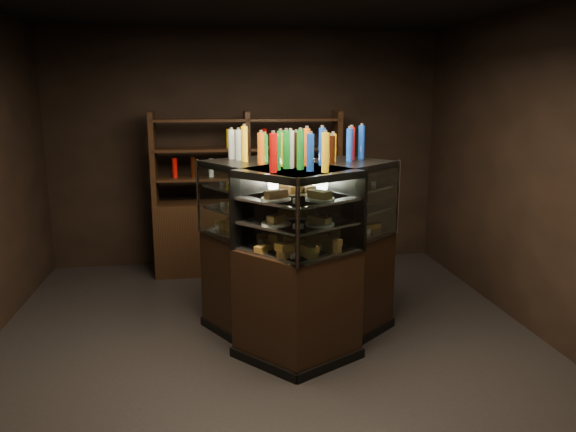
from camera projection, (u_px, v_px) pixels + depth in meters
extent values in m
plane|color=black|center=(267.00, 338.00, 5.18)|extent=(5.00, 5.00, 0.00)
cube|color=black|center=(246.00, 149.00, 7.28)|extent=(5.00, 0.02, 3.00)
cube|color=black|center=(324.00, 261.00, 2.44)|extent=(5.00, 0.02, 3.00)
cube|color=black|center=(534.00, 172.00, 5.20)|extent=(0.02, 5.00, 3.00)
cube|color=black|center=(318.00, 291.00, 5.03)|extent=(1.56, 1.50, 0.95)
cube|color=black|center=(317.00, 336.00, 5.13)|extent=(1.61, 1.54, 0.08)
cube|color=black|center=(319.00, 168.00, 4.80)|extent=(1.56, 1.50, 0.06)
cube|color=silver|center=(318.00, 239.00, 4.93)|extent=(1.48, 1.42, 0.02)
cube|color=silver|center=(319.00, 215.00, 4.88)|extent=(1.48, 1.42, 0.02)
cube|color=silver|center=(319.00, 192.00, 4.84)|extent=(1.48, 1.42, 0.02)
cube|color=white|center=(354.00, 209.00, 4.62)|extent=(1.09, 0.96, 0.67)
cylinder|color=silver|center=(398.00, 197.00, 5.17)|extent=(0.03, 0.03, 0.69)
cylinder|color=silver|center=(298.00, 224.00, 4.10)|extent=(0.03, 0.03, 0.69)
cube|color=black|center=(277.00, 291.00, 5.04)|extent=(1.36, 1.61, 0.95)
cube|color=black|center=(277.00, 336.00, 5.13)|extent=(1.40, 1.66, 0.08)
cube|color=black|center=(276.00, 168.00, 4.80)|extent=(1.36, 1.61, 0.06)
cube|color=silver|center=(277.00, 239.00, 4.94)|extent=(1.28, 1.53, 0.02)
cube|color=silver|center=(277.00, 214.00, 4.89)|extent=(1.28, 1.53, 0.02)
cube|color=silver|center=(277.00, 192.00, 4.85)|extent=(1.28, 1.53, 0.02)
cube|color=white|center=(241.00, 208.00, 4.64)|extent=(0.74, 1.25, 0.67)
cylinder|color=silver|center=(298.00, 224.00, 4.10)|extent=(0.03, 0.03, 0.69)
cylinder|color=silver|center=(198.00, 196.00, 5.20)|extent=(0.03, 0.03, 0.69)
cube|color=gold|center=(275.00, 250.00, 4.45)|extent=(0.19, 0.19, 0.06)
cube|color=gold|center=(289.00, 246.00, 4.58)|extent=(0.19, 0.19, 0.06)
cube|color=gold|center=(303.00, 242.00, 4.71)|extent=(0.19, 0.19, 0.06)
cube|color=gold|center=(316.00, 238.00, 4.84)|extent=(0.19, 0.19, 0.06)
cube|color=gold|center=(328.00, 234.00, 4.96)|extent=(0.19, 0.19, 0.06)
cube|color=gold|center=(339.00, 230.00, 5.09)|extent=(0.19, 0.19, 0.06)
cube|color=gold|center=(350.00, 227.00, 5.22)|extent=(0.19, 0.19, 0.06)
cube|color=gold|center=(360.00, 224.00, 5.35)|extent=(0.19, 0.19, 0.06)
cylinder|color=white|center=(277.00, 224.00, 4.47)|extent=(0.24, 0.24, 0.02)
cube|color=gold|center=(277.00, 219.00, 4.46)|extent=(0.18, 0.18, 0.05)
cylinder|color=white|center=(305.00, 216.00, 4.74)|extent=(0.24, 0.24, 0.02)
cube|color=gold|center=(305.00, 212.00, 4.74)|extent=(0.18, 0.18, 0.05)
cylinder|color=white|center=(331.00, 209.00, 5.01)|extent=(0.24, 0.24, 0.02)
cube|color=gold|center=(331.00, 206.00, 5.01)|extent=(0.18, 0.18, 0.05)
cylinder|color=white|center=(354.00, 204.00, 5.29)|extent=(0.24, 0.24, 0.02)
cube|color=gold|center=(354.00, 200.00, 5.28)|extent=(0.18, 0.18, 0.05)
cylinder|color=white|center=(276.00, 199.00, 4.43)|extent=(0.24, 0.24, 0.02)
cube|color=gold|center=(276.00, 195.00, 4.42)|extent=(0.18, 0.18, 0.05)
cylinder|color=white|center=(306.00, 193.00, 4.70)|extent=(0.24, 0.24, 0.02)
cube|color=gold|center=(306.00, 189.00, 4.69)|extent=(0.18, 0.18, 0.05)
cylinder|color=white|center=(332.00, 187.00, 4.97)|extent=(0.24, 0.24, 0.02)
cube|color=gold|center=(332.00, 184.00, 4.96)|extent=(0.18, 0.18, 0.05)
cylinder|color=white|center=(355.00, 183.00, 5.24)|extent=(0.24, 0.24, 0.02)
cube|color=gold|center=(355.00, 179.00, 5.24)|extent=(0.18, 0.18, 0.05)
cube|color=gold|center=(235.00, 223.00, 5.37)|extent=(0.17, 0.20, 0.06)
cube|color=gold|center=(245.00, 227.00, 5.24)|extent=(0.17, 0.20, 0.06)
cube|color=gold|center=(256.00, 230.00, 5.11)|extent=(0.17, 0.20, 0.06)
cube|color=gold|center=(268.00, 234.00, 4.97)|extent=(0.17, 0.20, 0.06)
cube|color=gold|center=(280.00, 238.00, 4.84)|extent=(0.17, 0.20, 0.06)
cube|color=gold|center=(292.00, 242.00, 4.71)|extent=(0.17, 0.20, 0.06)
cube|color=gold|center=(306.00, 246.00, 4.58)|extent=(0.17, 0.20, 0.06)
cube|color=gold|center=(320.00, 250.00, 4.44)|extent=(0.17, 0.20, 0.06)
cylinder|color=white|center=(241.00, 203.00, 5.31)|extent=(0.24, 0.24, 0.02)
cube|color=gold|center=(241.00, 200.00, 5.30)|extent=(0.16, 0.19, 0.05)
cylinder|color=white|center=(264.00, 209.00, 5.03)|extent=(0.24, 0.24, 0.02)
cube|color=gold|center=(264.00, 205.00, 5.02)|extent=(0.16, 0.19, 0.05)
cylinder|color=white|center=(290.00, 216.00, 4.75)|extent=(0.24, 0.24, 0.02)
cube|color=gold|center=(290.00, 212.00, 4.74)|extent=(0.16, 0.19, 0.05)
cylinder|color=white|center=(319.00, 224.00, 4.47)|extent=(0.24, 0.24, 0.02)
cube|color=gold|center=(319.00, 220.00, 4.46)|extent=(0.16, 0.19, 0.05)
cylinder|color=white|center=(241.00, 182.00, 5.26)|extent=(0.24, 0.24, 0.02)
cube|color=gold|center=(241.00, 179.00, 5.25)|extent=(0.16, 0.19, 0.05)
cylinder|color=white|center=(264.00, 187.00, 4.98)|extent=(0.24, 0.24, 0.02)
cube|color=gold|center=(264.00, 183.00, 4.98)|extent=(0.16, 0.19, 0.05)
cylinder|color=white|center=(290.00, 193.00, 4.70)|extent=(0.24, 0.24, 0.02)
cube|color=gold|center=(290.00, 189.00, 4.70)|extent=(0.16, 0.19, 0.05)
cylinder|color=white|center=(319.00, 199.00, 4.42)|extent=(0.24, 0.24, 0.02)
cube|color=gold|center=(319.00, 195.00, 4.42)|extent=(0.16, 0.19, 0.05)
cylinder|color=yellow|center=(271.00, 154.00, 4.31)|extent=(0.06, 0.06, 0.28)
cylinder|color=silver|center=(271.00, 135.00, 4.28)|extent=(0.03, 0.03, 0.02)
cylinder|color=#D8590A|center=(282.00, 153.00, 4.40)|extent=(0.06, 0.06, 0.28)
cylinder|color=silver|center=(282.00, 134.00, 4.37)|extent=(0.03, 0.03, 0.02)
cylinder|color=black|center=(292.00, 152.00, 4.49)|extent=(0.06, 0.06, 0.28)
cylinder|color=silver|center=(292.00, 133.00, 4.46)|extent=(0.03, 0.03, 0.02)
cylinder|color=silver|center=(301.00, 151.00, 4.58)|extent=(0.06, 0.06, 0.28)
cylinder|color=silver|center=(301.00, 132.00, 4.55)|extent=(0.03, 0.03, 0.02)
cylinder|color=#B20C0A|center=(311.00, 150.00, 4.67)|extent=(0.06, 0.06, 0.28)
cylinder|color=silver|center=(311.00, 131.00, 4.64)|extent=(0.03, 0.03, 0.02)
cylinder|color=#147223|center=(319.00, 149.00, 4.76)|extent=(0.06, 0.06, 0.28)
cylinder|color=silver|center=(320.00, 131.00, 4.73)|extent=(0.03, 0.03, 0.02)
cylinder|color=#0F38B2|center=(328.00, 148.00, 4.85)|extent=(0.06, 0.06, 0.28)
cylinder|color=silver|center=(328.00, 130.00, 4.82)|extent=(0.03, 0.03, 0.02)
cylinder|color=yellow|center=(336.00, 147.00, 4.94)|extent=(0.06, 0.06, 0.28)
cylinder|color=silver|center=(337.00, 129.00, 4.91)|extent=(0.03, 0.03, 0.02)
cylinder|color=#D8590A|center=(344.00, 146.00, 5.03)|extent=(0.06, 0.06, 0.28)
cylinder|color=silver|center=(345.00, 129.00, 5.00)|extent=(0.03, 0.03, 0.02)
cylinder|color=black|center=(352.00, 145.00, 5.12)|extent=(0.06, 0.06, 0.28)
cylinder|color=silver|center=(352.00, 128.00, 5.09)|extent=(0.03, 0.03, 0.02)
cylinder|color=silver|center=(359.00, 144.00, 5.21)|extent=(0.06, 0.06, 0.28)
cylinder|color=silver|center=(360.00, 127.00, 5.18)|extent=(0.03, 0.03, 0.02)
cylinder|color=yellow|center=(237.00, 144.00, 5.23)|extent=(0.06, 0.06, 0.28)
cylinder|color=silver|center=(236.00, 127.00, 5.20)|extent=(0.03, 0.03, 0.02)
cylinder|color=#D8590A|center=(244.00, 144.00, 5.14)|extent=(0.06, 0.06, 0.28)
cylinder|color=silver|center=(244.00, 128.00, 5.11)|extent=(0.03, 0.03, 0.02)
cylinder|color=black|center=(252.00, 145.00, 5.04)|extent=(0.06, 0.06, 0.28)
cylinder|color=silver|center=(251.00, 129.00, 5.01)|extent=(0.03, 0.03, 0.02)
cylinder|color=silver|center=(260.00, 146.00, 4.95)|extent=(0.06, 0.06, 0.28)
cylinder|color=silver|center=(259.00, 129.00, 4.92)|extent=(0.03, 0.03, 0.02)
cylinder|color=#B20C0A|center=(268.00, 147.00, 4.86)|extent=(0.06, 0.06, 0.28)
cylinder|color=silver|center=(268.00, 130.00, 4.83)|extent=(0.03, 0.03, 0.02)
cylinder|color=#147223|center=(276.00, 148.00, 4.77)|extent=(0.06, 0.06, 0.28)
cylinder|color=silver|center=(276.00, 131.00, 4.73)|extent=(0.03, 0.03, 0.02)
cylinder|color=#0F38B2|center=(285.00, 150.00, 4.67)|extent=(0.06, 0.06, 0.28)
cylinder|color=silver|center=(285.00, 131.00, 4.64)|extent=(0.03, 0.03, 0.02)
cylinder|color=yellow|center=(294.00, 151.00, 4.58)|extent=(0.06, 0.06, 0.28)
cylinder|color=silver|center=(294.00, 132.00, 4.55)|extent=(0.03, 0.03, 0.02)
cylinder|color=#D8590A|center=(304.00, 152.00, 4.49)|extent=(0.06, 0.06, 0.28)
cylinder|color=silver|center=(304.00, 133.00, 4.46)|extent=(0.03, 0.03, 0.02)
cylinder|color=black|center=(314.00, 153.00, 4.40)|extent=(0.06, 0.06, 0.28)
cylinder|color=silver|center=(314.00, 134.00, 4.36)|extent=(0.03, 0.03, 0.02)
cylinder|color=silver|center=(324.00, 154.00, 4.30)|extent=(0.06, 0.06, 0.28)
cylinder|color=silver|center=(325.00, 135.00, 4.27)|extent=(0.03, 0.03, 0.02)
cylinder|color=black|center=(364.00, 306.00, 5.70)|extent=(0.26, 0.26, 0.19)
cone|color=#195A1E|center=(365.00, 272.00, 5.62)|extent=(0.38, 0.38, 0.53)
cone|color=#195A1E|center=(366.00, 255.00, 5.58)|extent=(0.30, 0.30, 0.37)
cube|color=black|center=(248.00, 236.00, 7.06)|extent=(2.30, 0.43, 0.90)
cube|color=black|center=(153.00, 159.00, 6.69)|extent=(0.06, 0.38, 1.10)
cube|color=black|center=(247.00, 157.00, 6.85)|extent=(0.06, 0.38, 1.10)
cube|color=black|center=(337.00, 156.00, 7.01)|extent=(0.06, 0.38, 1.10)
cube|color=black|center=(247.00, 177.00, 6.90)|extent=(2.26, 0.39, 0.03)
cube|color=black|center=(247.00, 149.00, 6.83)|extent=(2.26, 0.39, 0.03)
cube|color=black|center=(247.00, 120.00, 6.75)|extent=(2.26, 0.39, 0.03)
cylinder|color=yellow|center=(175.00, 169.00, 6.75)|extent=(0.06, 0.06, 0.22)
cylinder|color=#D8590A|center=(193.00, 168.00, 6.78)|extent=(0.06, 0.06, 0.22)
cylinder|color=black|center=(211.00, 168.00, 6.81)|extent=(0.06, 0.06, 0.22)
cylinder|color=silver|center=(229.00, 168.00, 6.84)|extent=(0.06, 0.06, 0.22)
cylinder|color=#B20C0A|center=(247.00, 167.00, 6.87)|extent=(0.06, 0.06, 0.22)
cylinder|color=#147223|center=(265.00, 167.00, 6.91)|extent=(0.06, 0.06, 0.22)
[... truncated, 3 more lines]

